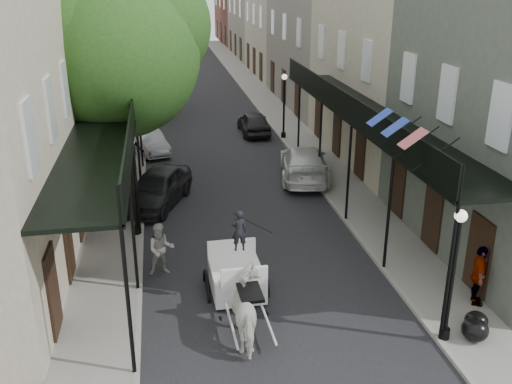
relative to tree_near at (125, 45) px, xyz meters
name	(u,v)px	position (x,y,z in m)	size (l,w,h in m)	color
ground	(278,315)	(4.20, -10.18, -6.49)	(140.00, 140.00, 0.00)	gray
road	(211,133)	(4.20, 9.82, -6.48)	(8.00, 90.00, 0.01)	black
sidewalk_left	(127,136)	(-0.80, 9.82, -6.43)	(2.20, 90.00, 0.12)	gray
sidewalk_right	(291,129)	(9.20, 9.82, -6.43)	(2.20, 90.00, 0.12)	gray
building_row_left	(75,31)	(-4.40, 19.82, -1.24)	(5.00, 80.00, 10.50)	#C0B699
building_row_right	(309,28)	(12.80, 19.82, -1.24)	(5.00, 80.00, 10.50)	gray
gallery_left	(111,125)	(-0.59, -3.20, -2.44)	(2.20, 18.05, 4.88)	black
gallery_right	(363,115)	(8.99, -3.20, -2.44)	(2.20, 18.05, 4.88)	black
tree_near	(125,45)	(0.00, 0.00, 0.00)	(7.31, 6.80, 9.63)	#382619
tree_far	(135,30)	(-0.05, 14.00, -0.65)	(6.45, 6.00, 8.61)	#382619
lamppost_right_near	(453,274)	(8.30, -12.18, -4.44)	(0.32, 0.32, 3.71)	black
lamppost_left	(133,185)	(0.10, -4.18, -4.44)	(0.32, 0.32, 3.71)	black
lamppost_right_far	(284,105)	(8.30, 7.82, -4.44)	(0.32, 0.32, 3.71)	black
horse	(251,310)	(3.25, -11.18, -5.58)	(0.98, 2.14, 1.81)	silver
carriage	(234,252)	(3.18, -8.36, -5.31)	(1.93, 2.71, 3.03)	black
pedestrian_walking	(161,249)	(0.97, -7.18, -5.60)	(0.86, 0.67, 1.77)	#A09F97
pedestrian_sidewalk_left	(131,148)	(-0.30, 3.75, -5.38)	(1.27, 0.73, 1.97)	gray
pedestrian_sidewalk_right	(479,276)	(10.00, -10.74, -5.44)	(1.08, 0.45, 1.85)	gray
car_left_near	(158,188)	(0.91, -1.18, -5.71)	(1.84, 4.56, 1.55)	black
car_left_mid	(150,142)	(0.60, 6.40, -5.89)	(1.26, 3.62, 1.19)	#9A9A9F
car_left_far	(159,95)	(1.20, 18.40, -5.74)	(2.48, 5.38, 1.49)	black
car_right_near	(304,163)	(7.80, 1.05, -5.72)	(2.16, 5.31, 1.54)	silver
car_right_far	(254,123)	(6.80, 9.37, -5.80)	(1.63, 4.06, 1.38)	black
trash_bags	(475,326)	(9.16, -12.20, -6.09)	(0.97, 1.12, 0.61)	black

